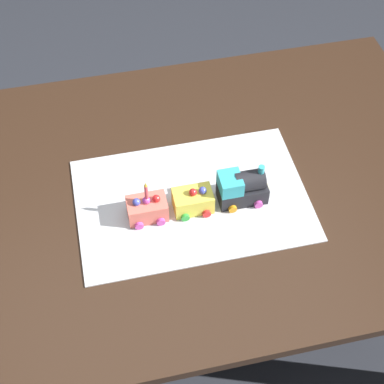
% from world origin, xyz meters
% --- Properties ---
extents(ground_plane, '(8.00, 8.00, 0.00)m').
position_xyz_m(ground_plane, '(0.00, 0.00, 0.00)').
color(ground_plane, '#2D3038').
extents(dining_table, '(1.40, 1.00, 0.74)m').
position_xyz_m(dining_table, '(0.00, 0.00, 0.63)').
color(dining_table, '#382316').
rests_on(dining_table, ground).
extents(cake_board, '(0.60, 0.40, 0.00)m').
position_xyz_m(cake_board, '(0.05, 0.05, 0.74)').
color(cake_board, silver).
rests_on(cake_board, dining_table).
extents(cake_locomotive, '(0.14, 0.08, 0.12)m').
position_xyz_m(cake_locomotive, '(-0.08, 0.08, 0.79)').
color(cake_locomotive, '#232328').
rests_on(cake_locomotive, cake_board).
extents(cake_car_tanker_lemon, '(0.10, 0.08, 0.07)m').
position_xyz_m(cake_car_tanker_lemon, '(0.05, 0.08, 0.77)').
color(cake_car_tanker_lemon, '#F4E04C').
rests_on(cake_car_tanker_lemon, cake_board).
extents(cake_car_caboose_coral, '(0.10, 0.08, 0.07)m').
position_xyz_m(cake_car_caboose_coral, '(0.17, 0.08, 0.77)').
color(cake_car_caboose_coral, '#F27260').
rests_on(cake_car_caboose_coral, cake_board).
extents(birthday_candle, '(0.01, 0.01, 0.06)m').
position_xyz_m(birthday_candle, '(0.17, 0.08, 0.84)').
color(birthday_candle, '#F24C59').
rests_on(birthday_candle, cake_car_caboose_coral).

